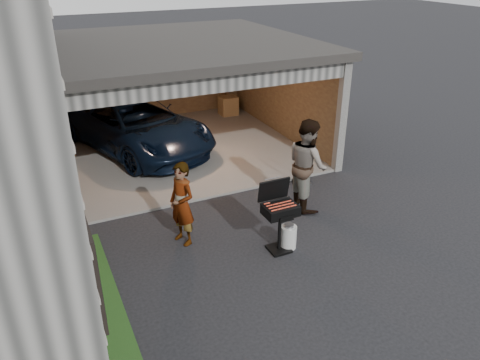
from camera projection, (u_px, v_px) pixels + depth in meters
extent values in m
plane|color=black|center=(264.00, 302.00, 7.23)|extent=(80.00, 80.00, 0.00)
cube|color=#605E59|center=(178.00, 149.00, 12.79)|extent=(6.50, 6.00, 0.06)
cube|color=#493222|center=(146.00, 78.00, 14.59)|extent=(6.50, 0.15, 2.70)
cube|color=#493222|center=(280.00, 89.00, 13.43)|extent=(0.15, 6.00, 2.70)
cube|color=#493222|center=(46.00, 119.00, 11.00)|extent=(0.15, 6.00, 2.70)
cube|color=#2D2B28|center=(171.00, 45.00, 11.58)|extent=(6.80, 6.30, 0.20)
cube|color=#474744|center=(217.00, 83.00, 9.33)|extent=(6.50, 0.16, 0.36)
cube|color=beige|center=(195.00, 66.00, 10.27)|extent=(6.00, 2.40, 0.06)
cube|color=#474744|center=(341.00, 118.00, 11.02)|extent=(0.20, 0.18, 2.70)
cube|color=brown|center=(69.00, 128.00, 13.48)|extent=(0.60, 0.50, 0.50)
cube|color=brown|center=(66.00, 112.00, 13.28)|extent=(0.50, 0.45, 0.45)
cube|color=brown|center=(228.00, 106.00, 15.29)|extent=(0.55, 0.50, 0.60)
cube|color=brown|center=(226.00, 76.00, 15.48)|extent=(0.24, 0.43, 2.20)
imported|color=black|center=(136.00, 127.00, 12.46)|extent=(3.73, 5.35, 1.36)
imported|color=silver|center=(182.00, 204.00, 8.41)|extent=(0.56, 0.68, 1.59)
imported|color=#3E2218|center=(307.00, 164.00, 9.57)|extent=(0.84, 1.02, 1.93)
cube|color=black|center=(279.00, 249.00, 8.49)|extent=(0.38, 0.38, 0.04)
cylinder|color=black|center=(280.00, 231.00, 8.32)|extent=(0.06, 0.06, 0.75)
cube|color=black|center=(281.00, 210.00, 8.13)|extent=(0.59, 0.41, 0.18)
cube|color=#59595B|center=(281.00, 206.00, 8.10)|extent=(0.54, 0.36, 0.01)
cube|color=black|center=(274.00, 190.00, 8.22)|extent=(0.59, 0.11, 0.41)
cylinder|color=white|center=(288.00, 237.00, 8.49)|extent=(0.33, 0.33, 0.44)
cube|color=slate|center=(304.00, 184.00, 10.88)|extent=(0.35, 0.25, 0.04)
cylinder|color=black|center=(295.00, 182.00, 10.85)|extent=(0.06, 0.17, 0.17)
cylinder|color=black|center=(307.00, 178.00, 11.03)|extent=(0.06, 0.17, 0.17)
cylinder|color=slate|center=(297.00, 164.00, 10.68)|extent=(0.03, 0.03, 0.98)
cylinder|color=slate|center=(306.00, 162.00, 10.82)|extent=(0.03, 0.03, 0.98)
cylinder|color=slate|center=(303.00, 144.00, 10.55)|extent=(0.28, 0.07, 0.03)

